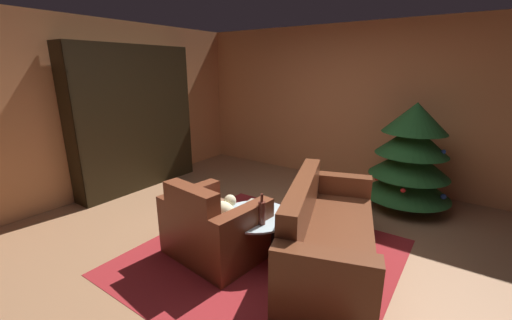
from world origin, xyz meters
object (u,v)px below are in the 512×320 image
at_px(armchair_red, 213,229).
at_px(bottle_on_table, 262,212).
at_px(couch_red, 327,238).
at_px(coffee_table, 256,218).
at_px(bookshelf_unit, 141,121).
at_px(book_stack_on_table, 258,208).
at_px(decorated_tree, 410,157).

height_order(armchair_red, bottle_on_table, armchair_red).
bearing_deg(armchair_red, bottle_on_table, 15.81).
distance_m(couch_red, coffee_table, 0.72).
bearing_deg(bookshelf_unit, bottle_on_table, -15.49).
height_order(couch_red, book_stack_on_table, couch_red).
height_order(bookshelf_unit, coffee_table, bookshelf_unit).
distance_m(coffee_table, bottle_on_table, 0.26).
relative_size(book_stack_on_table, decorated_tree, 0.15).
xyz_separation_m(couch_red, book_stack_on_table, (-0.67, -0.21, 0.21)).
bearing_deg(coffee_table, bottle_on_table, -39.26).
distance_m(armchair_red, decorated_tree, 2.81).
bearing_deg(bookshelf_unit, couch_red, -7.58).
distance_m(bookshelf_unit, couch_red, 3.48).
xyz_separation_m(armchair_red, book_stack_on_table, (0.36, 0.28, 0.22)).
height_order(bookshelf_unit, book_stack_on_table, bookshelf_unit).
bearing_deg(armchair_red, decorated_tree, 60.08).
bearing_deg(bottle_on_table, decorated_tree, 68.63).
bearing_deg(decorated_tree, book_stack_on_table, -115.74).
height_order(book_stack_on_table, bottle_on_table, bottle_on_table).
xyz_separation_m(couch_red, decorated_tree, (0.36, 1.92, 0.43)).
xyz_separation_m(bottle_on_table, decorated_tree, (0.89, 2.26, 0.17)).
distance_m(armchair_red, bottle_on_table, 0.58).
xyz_separation_m(coffee_table, decorated_tree, (1.04, 2.13, 0.33)).
relative_size(coffee_table, bottle_on_table, 2.39).
height_order(armchair_red, couch_red, couch_red).
bearing_deg(couch_red, coffee_table, -162.88).
xyz_separation_m(bookshelf_unit, bottle_on_table, (2.84, -0.79, -0.50)).
relative_size(bottle_on_table, decorated_tree, 0.21).
height_order(couch_red, coffee_table, couch_red).
distance_m(book_stack_on_table, decorated_tree, 2.37).
bearing_deg(couch_red, bottle_on_table, -147.23).
xyz_separation_m(book_stack_on_table, bottle_on_table, (0.14, -0.13, 0.05)).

